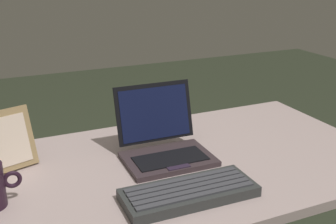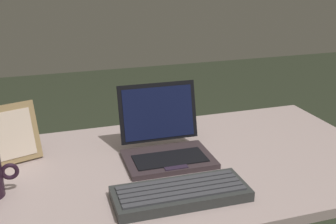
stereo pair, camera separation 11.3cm
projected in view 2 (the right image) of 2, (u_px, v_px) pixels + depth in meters
desk at (147, 210)px, 1.20m from camera, size 1.38×0.66×0.73m
laptop_front at (165, 144)px, 1.20m from camera, size 0.25×0.22×0.20m
external_keyboard at (181, 193)px, 1.00m from camera, size 0.32×0.13×0.03m
photo_frame at (10, 135)px, 1.16m from camera, size 0.16×0.10×0.16m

